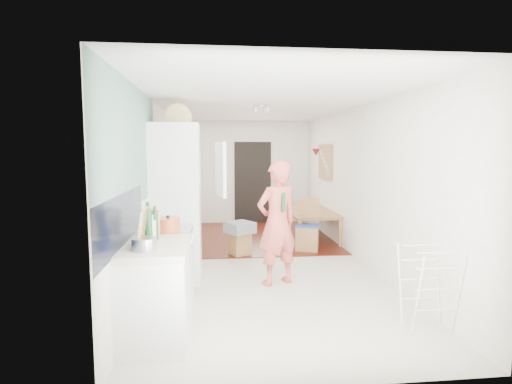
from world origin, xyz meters
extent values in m
cube|color=beige|center=(0.00, 0.00, 0.00)|extent=(3.20, 7.00, 0.01)
cube|color=#55190B|center=(0.00, 1.85, 0.01)|extent=(3.20, 3.30, 0.01)
cube|color=slate|center=(-1.59, -2.00, 1.85)|extent=(0.02, 3.00, 1.30)
cube|color=black|center=(-1.59, -2.55, 1.15)|extent=(0.02, 1.90, 0.50)
cube|color=black|center=(0.20, 3.48, 1.00)|extent=(0.90, 0.04, 2.00)
cube|color=white|center=(-1.30, -2.55, 0.43)|extent=(0.60, 0.90, 0.86)
cube|color=white|center=(-1.30, -2.55, 0.89)|extent=(0.62, 0.92, 0.06)
cube|color=white|center=(-1.30, -1.80, 0.44)|extent=(0.60, 0.60, 0.88)
cube|color=#B4B4B6|center=(-1.30, -1.80, 0.90)|extent=(0.60, 0.60, 0.04)
cube|color=white|center=(-1.27, -0.78, 1.07)|extent=(0.66, 0.66, 2.15)
cube|color=white|center=(-0.66, -1.08, 1.55)|extent=(0.14, 0.56, 0.70)
cube|color=white|center=(-0.96, -0.78, 1.55)|extent=(0.02, 0.52, 0.66)
cube|color=tan|center=(1.58, 1.90, 1.55)|extent=(0.03, 0.90, 0.70)
cube|color=#A67344|center=(1.57, 1.90, 1.55)|extent=(0.00, 0.94, 0.74)
cone|color=maroon|center=(1.54, 2.55, 1.75)|extent=(0.18, 0.18, 0.16)
imported|color=#D7564C|center=(0.09, -1.10, 0.98)|extent=(0.84, 0.72, 1.96)
imported|color=#A67344|center=(1.20, 1.52, 0.25)|extent=(0.82, 1.45, 0.50)
cube|color=gray|center=(-0.32, 0.38, 0.49)|extent=(0.57, 0.57, 0.19)
cylinder|color=#D05129|center=(-1.24, -1.98, 1.00)|extent=(0.31, 0.31, 0.15)
cylinder|color=#B4B4B6|center=(-1.36, -2.76, 0.98)|extent=(0.23, 0.23, 0.11)
cylinder|color=#18421F|center=(0.15, -1.20, 1.12)|extent=(0.06, 0.06, 0.26)
cylinder|color=#18421F|center=(-1.37, -2.45, 1.08)|extent=(0.09, 0.09, 0.31)
cylinder|color=#18421F|center=(-1.32, -2.35, 1.05)|extent=(0.07, 0.07, 0.27)
cylinder|color=silver|center=(-1.35, -2.40, 1.02)|extent=(0.10, 0.10, 0.21)
cylinder|color=tan|center=(-1.34, -2.07, 1.04)|extent=(0.07, 0.07, 0.24)
cylinder|color=tan|center=(-1.41, -2.02, 1.02)|extent=(0.07, 0.07, 0.21)
camera|label=1|loc=(-0.74, -6.29, 1.80)|focal=28.00mm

